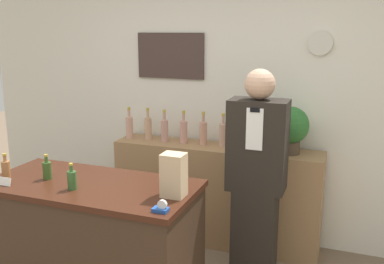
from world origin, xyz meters
The scene contains 19 objects.
back_wall centered at (0.00, 2.00, 1.35)m, with size 5.20×0.09×2.70m.
back_shelf centered at (0.06, 1.75, 0.47)m, with size 1.94×0.37×0.94m.
display_counter centered at (-0.42, 0.44, 0.49)m, with size 1.45×0.69×0.98m.
shopkeeper centered at (0.56, 1.20, 0.85)m, with size 0.43×0.27×1.71m.
potted_plant centered at (0.72, 1.76, 1.17)m, with size 0.32×0.32×0.41m.
paper_bag centered at (0.20, 0.43, 1.11)m, with size 0.14×0.12×0.27m.
tape_dispenser centered at (0.23, 0.19, 1.00)m, with size 0.09×0.06×0.07m.
price_card_left centered at (-0.92, 0.21, 1.00)m, with size 0.09×0.02×0.06m.
counter_bottle_0 centered at (-1.03, 0.33, 1.04)m, with size 0.06×0.06×0.18m.
counter_bottle_1 centered at (-0.74, 0.41, 1.04)m, with size 0.06×0.06×0.18m.
counter_bottle_2 centered at (-0.46, 0.31, 1.04)m, with size 0.06×0.06×0.18m.
shelf_bottle_0 centered at (-0.83, 1.74, 1.06)m, with size 0.07×0.07×0.31m.
shelf_bottle_1 centered at (-0.64, 1.77, 1.06)m, with size 0.07×0.07×0.31m.
shelf_bottle_2 centered at (-0.45, 1.74, 1.06)m, with size 0.07×0.07×0.31m.
shelf_bottle_3 centered at (-0.26, 1.75, 1.06)m, with size 0.07×0.07×0.31m.
shelf_bottle_4 centered at (-0.07, 1.77, 1.06)m, with size 0.07×0.07×0.31m.
shelf_bottle_5 centered at (0.12, 1.77, 1.06)m, with size 0.07×0.07×0.31m.
shelf_bottle_6 centered at (0.31, 1.77, 1.06)m, with size 0.07×0.07×0.31m.
shelf_bottle_7 centered at (0.50, 1.76, 1.06)m, with size 0.07×0.07×0.31m.
Camera 1 is at (1.19, -1.87, 1.98)m, focal length 40.00 mm.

